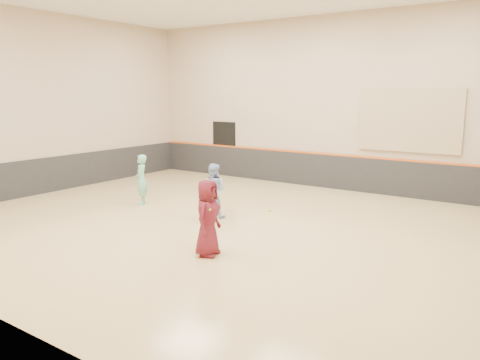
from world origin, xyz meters
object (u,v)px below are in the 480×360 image
Objects in this scene: girl at (141,180)px; spare_racket at (273,195)px; young_man at (208,218)px; instructor at (213,190)px.

girl is 2.36× the size of spare_racket.
instructor is at bearing 21.64° from young_man.
young_man is at bearing 24.70° from girl.
instructor is at bearing 54.03° from girl.
spare_racket is (2.79, 3.15, -0.69)m from girl.
spare_racket is at bearing 3.19° from young_man.
young_man is 5.91m from spare_racket.
girl reaches higher than spare_racket.
spare_racket is (0.06, 3.11, -0.67)m from instructor.
instructor is at bearing -91.07° from spare_racket.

